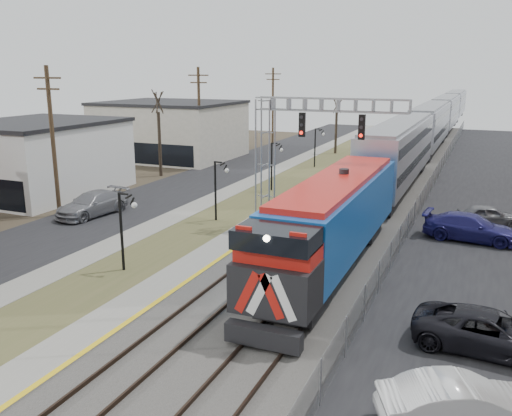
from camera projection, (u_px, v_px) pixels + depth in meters
The scene contains 19 objects.
street_west at pixel (174, 190), 44.93m from camera, with size 7.00×120.00×0.04m, color black.
sidewalk at pixel (223, 195), 43.21m from camera, with size 2.00×120.00×0.08m, color gray.
grass_median at pixel (257, 198), 42.07m from camera, with size 4.00×120.00×0.06m, color #4A4E29.
platform at pixel (294, 201), 40.91m from camera, with size 2.00×120.00×0.24m, color gray.
ballast_bed at pixel (359, 207), 39.01m from camera, with size 8.00×120.00×0.20m, color #595651.
platform_edge at pixel (305, 200), 40.54m from camera, with size 0.24×120.00×0.01m, color gold.
track_near at pixel (332, 202), 39.73m from camera, with size 1.58×120.00×0.15m.
track_far at pixel (380, 207), 38.40m from camera, with size 1.58×120.00×0.15m.
train at pixel (432, 125), 68.07m from camera, with size 3.00×108.65×5.33m.
signal_gantry at pixel (292, 141), 32.47m from camera, with size 9.00×1.07×8.15m.
lampposts at pixel (125, 231), 26.69m from camera, with size 0.14×62.14×4.00m.
utility_poles at pixel (53, 143), 35.93m from camera, with size 0.28×80.28×10.00m.
fence at pixel (420, 203), 37.24m from camera, with size 0.04×120.00×1.60m, color gray.
bare_trees at pixel (185, 151), 48.19m from camera, with size 12.30×42.30×5.95m.
car_lot_b at pixel (463, 407), 14.78m from camera, with size 1.61×4.61×1.52m, color silver.
car_lot_c at pixel (490, 333), 19.00m from camera, with size 2.41×5.24×1.46m, color black.
car_lot_d at pixel (471, 228), 31.47m from camera, with size 2.18×5.36×1.56m, color navy.
car_lot_e at pixel (489, 216), 34.50m from camera, with size 1.56×3.87×1.32m, color slate.
car_street_b at pixel (92, 204), 36.93m from camera, with size 2.22×5.47×1.59m, color gray.
Camera 1 is at (11.99, -2.70, 9.69)m, focal length 38.00 mm.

